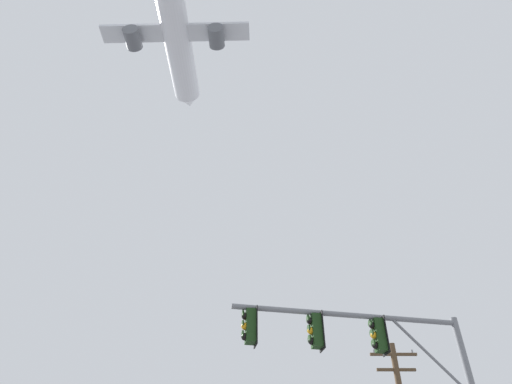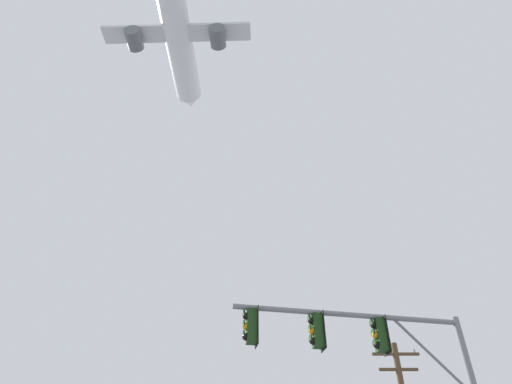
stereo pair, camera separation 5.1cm
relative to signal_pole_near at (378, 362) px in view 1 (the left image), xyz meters
The scene contains 2 objects.
signal_pole_near is the anchor object (origin of this frame).
airplane 44.36m from the signal_pole_near, 125.80° to the left, with size 15.92×20.60×5.64m.
Camera 1 is at (-0.52, -6.03, 1.25)m, focal length 31.73 mm.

